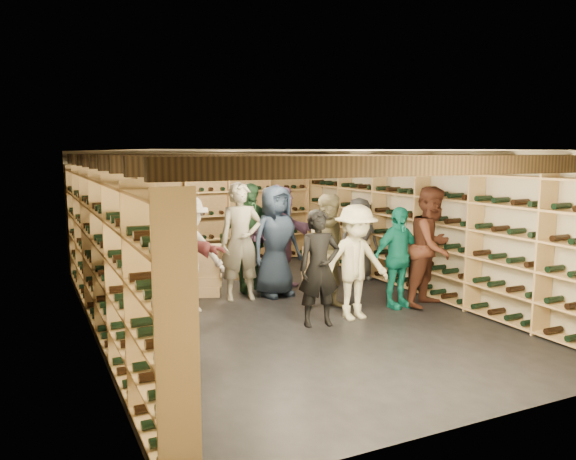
# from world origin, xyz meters

# --- Properties ---
(ground) EXTENTS (8.00, 8.00, 0.00)m
(ground) POSITION_xyz_m (0.00, 0.00, 0.00)
(ground) COLOR black
(ground) RESTS_ON ground
(walls) EXTENTS (5.52, 8.02, 2.40)m
(walls) POSITION_xyz_m (0.00, 0.00, 1.20)
(walls) COLOR #B9AE90
(walls) RESTS_ON ground
(ceiling) EXTENTS (5.50, 8.00, 0.01)m
(ceiling) POSITION_xyz_m (0.00, 0.00, 2.40)
(ceiling) COLOR beige
(ceiling) RESTS_ON walls
(ceiling_joists) EXTENTS (5.40, 7.12, 0.18)m
(ceiling_joists) POSITION_xyz_m (0.00, 0.00, 2.26)
(ceiling_joists) COLOR black
(ceiling_joists) RESTS_ON ground
(wine_rack_left) EXTENTS (0.32, 7.50, 2.15)m
(wine_rack_left) POSITION_xyz_m (-2.57, 0.00, 1.08)
(wine_rack_left) COLOR tan
(wine_rack_left) RESTS_ON ground
(wine_rack_right) EXTENTS (0.32, 7.50, 2.15)m
(wine_rack_right) POSITION_xyz_m (2.57, 0.00, 1.08)
(wine_rack_right) COLOR tan
(wine_rack_right) RESTS_ON ground
(wine_rack_back) EXTENTS (4.70, 0.30, 2.15)m
(wine_rack_back) POSITION_xyz_m (0.00, 3.83, 1.07)
(wine_rack_back) COLOR tan
(wine_rack_back) RESTS_ON ground
(crate_stack_left) EXTENTS (0.58, 0.49, 0.85)m
(crate_stack_left) POSITION_xyz_m (-0.80, 1.35, 0.42)
(crate_stack_left) COLOR tan
(crate_stack_left) RESTS_ON ground
(crate_stack_right) EXTENTS (0.56, 0.43, 0.68)m
(crate_stack_right) POSITION_xyz_m (1.32, 1.30, 0.34)
(crate_stack_right) COLOR tan
(crate_stack_right) RESTS_ON ground
(crate_loose) EXTENTS (0.58, 0.47, 0.17)m
(crate_loose) POSITION_xyz_m (0.22, 2.29, 0.09)
(crate_loose) COLOR tan
(crate_loose) RESTS_ON ground
(person_0) EXTENTS (0.84, 0.70, 1.49)m
(person_0) POSITION_xyz_m (-1.90, -0.75, 0.74)
(person_0) COLOR black
(person_0) RESTS_ON ground
(person_1) EXTENTS (0.65, 0.49, 1.61)m
(person_1) POSITION_xyz_m (0.13, -0.90, 0.80)
(person_1) COLOR black
(person_1) RESTS_ON ground
(person_2) EXTENTS (1.01, 0.88, 1.76)m
(person_2) POSITION_xyz_m (0.69, -0.26, 0.88)
(person_2) COLOR brown
(person_2) RESTS_ON ground
(person_3) EXTENTS (1.08, 0.63, 1.65)m
(person_3) POSITION_xyz_m (0.74, -0.85, 0.82)
(person_3) COLOR beige
(person_3) RESTS_ON ground
(person_4) EXTENTS (0.95, 0.48, 1.56)m
(person_4) POSITION_xyz_m (1.65, -0.61, 0.78)
(person_4) COLOR #118370
(person_4) RESTS_ON ground
(person_5) EXTENTS (1.78, 1.09, 1.83)m
(person_5) POSITION_xyz_m (-1.76, -0.07, 0.92)
(person_5) COLOR brown
(person_5) RESTS_ON ground
(person_6) EXTENTS (1.00, 0.75, 1.85)m
(person_6) POSITION_xyz_m (0.26, 0.83, 0.92)
(person_6) COLOR #1F2C41
(person_6) RESTS_ON ground
(person_7) EXTENTS (0.76, 0.57, 1.90)m
(person_7) POSITION_xyz_m (-0.35, 0.85, 0.95)
(person_7) COLOR gray
(person_7) RESTS_ON ground
(person_8) EXTENTS (1.11, 1.01, 1.87)m
(person_8) POSITION_xyz_m (2.18, -0.77, 0.93)
(person_8) COLOR #4B251A
(person_8) RESTS_ON ground
(person_9) EXTENTS (1.22, 0.81, 1.76)m
(person_9) POSITION_xyz_m (-1.33, 0.49, 0.88)
(person_9) COLOR #B6ADA6
(person_9) RESTS_ON ground
(person_10) EXTENTS (1.15, 0.60, 1.87)m
(person_10) POSITION_xyz_m (-0.03, 1.30, 0.93)
(person_10) COLOR #234A2C
(person_10) RESTS_ON ground
(person_11) EXTENTS (1.77, 1.17, 1.83)m
(person_11) POSITION_xyz_m (0.54, 1.30, 0.91)
(person_11) COLOR slate
(person_11) RESTS_ON ground
(person_12) EXTENTS (0.83, 0.63, 1.54)m
(person_12) POSITION_xyz_m (2.18, 1.30, 0.77)
(person_12) COLOR #35363B
(person_12) RESTS_ON ground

